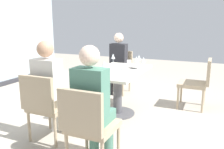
{
  "coord_description": "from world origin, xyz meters",
  "views": [
    {
      "loc": [
        -3.38,
        -1.4,
        1.47
      ],
      "look_at": [
        0.0,
        0.1,
        0.65
      ],
      "focal_mm": 37.79,
      "sensor_mm": 36.0,
      "label": 1
    }
  ],
  "objects_px": {
    "coffee_cup": "(129,63)",
    "cell_phone_on_table": "(132,68)",
    "person_side_end": "(93,100)",
    "wine_glass_1": "(136,59)",
    "wine_glass_0": "(104,64)",
    "chair_side_end": "(88,123)",
    "person_far_right": "(117,60)",
    "wine_glass_4": "(143,60)",
    "wine_glass_3": "(139,58)",
    "wine_glass_5": "(113,56)",
    "chair_front_right": "(199,80)",
    "chair_far_left": "(46,103)",
    "wine_glass_2": "(123,67)",
    "person_far_left": "(51,85)",
    "dining_table_main": "(118,82)",
    "chair_far_right": "(119,69)"
  },
  "relations": [
    {
      "from": "chair_side_end",
      "to": "cell_phone_on_table",
      "type": "bearing_deg",
      "value": 4.71
    },
    {
      "from": "person_far_left",
      "to": "dining_table_main",
      "type": "bearing_deg",
      "value": -22.8
    },
    {
      "from": "chair_front_right",
      "to": "cell_phone_on_table",
      "type": "xyz_separation_m",
      "value": [
        -0.58,
        1.0,
        0.24
      ]
    },
    {
      "from": "wine_glass_0",
      "to": "wine_glass_1",
      "type": "bearing_deg",
      "value": -24.51
    },
    {
      "from": "dining_table_main",
      "to": "wine_glass_5",
      "type": "height_order",
      "value": "wine_glass_5"
    },
    {
      "from": "person_far_right",
      "to": "wine_glass_1",
      "type": "relative_size",
      "value": 6.81
    },
    {
      "from": "chair_far_left",
      "to": "wine_glass_5",
      "type": "xyz_separation_m",
      "value": [
        1.74,
        -0.14,
        0.37
      ]
    },
    {
      "from": "coffee_cup",
      "to": "dining_table_main",
      "type": "bearing_deg",
      "value": 179.0
    },
    {
      "from": "dining_table_main",
      "to": "wine_glass_1",
      "type": "relative_size",
      "value": 7.24
    },
    {
      "from": "wine_glass_0",
      "to": "chair_side_end",
      "type": "bearing_deg",
      "value": -161.29
    },
    {
      "from": "chair_side_end",
      "to": "chair_front_right",
      "type": "bearing_deg",
      "value": -20.57
    },
    {
      "from": "person_far_left",
      "to": "wine_glass_1",
      "type": "relative_size",
      "value": 6.81
    },
    {
      "from": "wine_glass_1",
      "to": "wine_glass_4",
      "type": "bearing_deg",
      "value": -104.15
    },
    {
      "from": "wine_glass_2",
      "to": "wine_glass_1",
      "type": "bearing_deg",
      "value": 4.36
    },
    {
      "from": "wine_glass_3",
      "to": "wine_glass_5",
      "type": "bearing_deg",
      "value": 94.16
    },
    {
      "from": "wine_glass_3",
      "to": "cell_phone_on_table",
      "type": "xyz_separation_m",
      "value": [
        -0.34,
        0.0,
        -0.13
      ]
    },
    {
      "from": "wine_glass_4",
      "to": "person_far_right",
      "type": "bearing_deg",
      "value": 45.92
    },
    {
      "from": "person_far_right",
      "to": "wine_glass_4",
      "type": "xyz_separation_m",
      "value": [
        -0.75,
        -0.77,
        0.16
      ]
    },
    {
      "from": "wine_glass_1",
      "to": "coffee_cup",
      "type": "distance_m",
      "value": 0.23
    },
    {
      "from": "chair_side_end",
      "to": "wine_glass_0",
      "type": "distance_m",
      "value": 1.34
    },
    {
      "from": "wine_glass_0",
      "to": "wine_glass_2",
      "type": "height_order",
      "value": "same"
    },
    {
      "from": "cell_phone_on_table",
      "to": "person_far_right",
      "type": "bearing_deg",
      "value": 52.17
    },
    {
      "from": "dining_table_main",
      "to": "person_side_end",
      "type": "distance_m",
      "value": 1.43
    },
    {
      "from": "chair_far_right",
      "to": "wine_glass_1",
      "type": "distance_m",
      "value": 1.11
    },
    {
      "from": "dining_table_main",
      "to": "person_side_end",
      "type": "xyz_separation_m",
      "value": [
        -1.38,
        -0.31,
        0.16
      ]
    },
    {
      "from": "person_far_left",
      "to": "cell_phone_on_table",
      "type": "relative_size",
      "value": 8.75
    },
    {
      "from": "person_far_left",
      "to": "wine_glass_4",
      "type": "height_order",
      "value": "person_far_left"
    },
    {
      "from": "person_far_right",
      "to": "wine_glass_4",
      "type": "relative_size",
      "value": 6.81
    },
    {
      "from": "chair_far_left",
      "to": "wine_glass_4",
      "type": "relative_size",
      "value": 4.7
    },
    {
      "from": "chair_far_left",
      "to": "person_side_end",
      "type": "xyz_separation_m",
      "value": [
        -0.18,
        -0.76,
        0.2
      ]
    },
    {
      "from": "chair_side_end",
      "to": "wine_glass_2",
      "type": "distance_m",
      "value": 1.16
    },
    {
      "from": "chair_far_right",
      "to": "wine_glass_2",
      "type": "relative_size",
      "value": 4.7
    },
    {
      "from": "chair_far_right",
      "to": "wine_glass_0",
      "type": "height_order",
      "value": "wine_glass_0"
    },
    {
      "from": "coffee_cup",
      "to": "cell_phone_on_table",
      "type": "distance_m",
      "value": 0.31
    },
    {
      "from": "dining_table_main",
      "to": "chair_side_end",
      "type": "distance_m",
      "value": 1.52
    },
    {
      "from": "wine_glass_2",
      "to": "person_far_left",
      "type": "bearing_deg",
      "value": 135.04
    },
    {
      "from": "chair_far_left",
      "to": "wine_glass_0",
      "type": "distance_m",
      "value": 1.06
    },
    {
      "from": "chair_front_right",
      "to": "wine_glass_1",
      "type": "bearing_deg",
      "value": 113.73
    },
    {
      "from": "chair_front_right",
      "to": "wine_glass_0",
      "type": "distance_m",
      "value": 1.71
    },
    {
      "from": "person_far_left",
      "to": "coffee_cup",
      "type": "xyz_separation_m",
      "value": [
        1.59,
        -0.47,
        0.08
      ]
    },
    {
      "from": "wine_glass_4",
      "to": "cell_phone_on_table",
      "type": "distance_m",
      "value": 0.23
    },
    {
      "from": "chair_side_end",
      "to": "wine_glass_3",
      "type": "relative_size",
      "value": 4.7
    },
    {
      "from": "chair_far_right",
      "to": "chair_front_right",
      "type": "relative_size",
      "value": 1.0
    },
    {
      "from": "person_far_left",
      "to": "person_far_right",
      "type": "relative_size",
      "value": 1.0
    },
    {
      "from": "person_side_end",
      "to": "wine_glass_0",
      "type": "height_order",
      "value": "person_side_end"
    },
    {
      "from": "chair_far_left",
      "to": "person_far_right",
      "type": "relative_size",
      "value": 0.69
    },
    {
      "from": "wine_glass_1",
      "to": "coffee_cup",
      "type": "xyz_separation_m",
      "value": [
        0.13,
        0.17,
        -0.09
      ]
    },
    {
      "from": "wine_glass_4",
      "to": "person_side_end",
      "type": "bearing_deg",
      "value": 179.62
    },
    {
      "from": "person_side_end",
      "to": "wine_glass_1",
      "type": "height_order",
      "value": "person_side_end"
    },
    {
      "from": "person_side_end",
      "to": "coffee_cup",
      "type": "height_order",
      "value": "person_side_end"
    }
  ]
}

